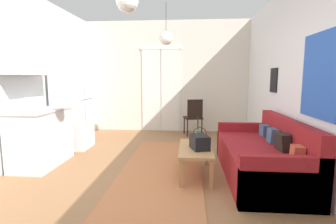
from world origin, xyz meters
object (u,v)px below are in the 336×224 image
coffee_table (195,151)px  accent_chair (194,116)px  couch (264,158)px  refrigerator (73,109)px  bamboo_vase (198,136)px  pendant_lamp_far (166,38)px  pendant_lamp_near (127,1)px  handbag (200,142)px

coffee_table → accent_chair: accent_chair is taller
accent_chair → coffee_table: bearing=75.4°
couch → refrigerator: bearing=159.9°
bamboo_vase → pendant_lamp_far: size_ratio=0.49×
refrigerator → pendant_lamp_far: (1.87, 0.28, 1.40)m
coffee_table → pendant_lamp_near: (-0.82, -0.65, 1.93)m
pendant_lamp_near → pendant_lamp_far: same height
couch → coffee_table: 0.99m
pendant_lamp_near → pendant_lamp_far: bearing=83.5°
pendant_lamp_far → bamboo_vase: bearing=-63.5°
accent_chair → pendant_lamp_near: size_ratio=1.24×
refrigerator → coffee_table: bearing=-27.3°
pendant_lamp_near → couch: bearing=19.8°
couch → accent_chair: accent_chair is taller
refrigerator → pendant_lamp_near: 2.91m
couch → refrigerator: refrigerator is taller
couch → pendant_lamp_far: 2.92m
refrigerator → pendant_lamp_near: pendant_lamp_near is taller
handbag → accent_chair: accent_chair is taller
coffee_table → handbag: (0.05, -0.08, 0.16)m
accent_chair → refrigerator: bearing=13.6°
accent_chair → pendant_lamp_near: pendant_lamp_near is taller
refrigerator → accent_chair: refrigerator is taller
bamboo_vase → pendant_lamp_far: bearing=116.5°
pendant_lamp_far → handbag: bearing=-68.9°
handbag → refrigerator: 2.85m
couch → coffee_table: couch is taller
coffee_table → accent_chair: size_ratio=1.12×
couch → pendant_lamp_near: bearing=-160.2°
bamboo_vase → pendant_lamp_near: (-0.86, -0.96, 1.78)m
coffee_table → pendant_lamp_near: 2.20m
coffee_table → refrigerator: 2.79m
couch → handbag: bearing=-174.5°
couch → bamboo_vase: (-0.95, 0.30, 0.23)m
accent_chair → handbag: bearing=76.7°
couch → coffee_table: bearing=-179.5°
bamboo_vase → coffee_table: bearing=-97.4°
refrigerator → handbag: bearing=-28.3°
pendant_lamp_far → couch: bearing=-44.5°
coffee_table → refrigerator: bearing=152.7°
refrigerator → pendant_lamp_near: (1.62, -1.91, 1.48)m
bamboo_vase → pendant_lamp_near: 2.20m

